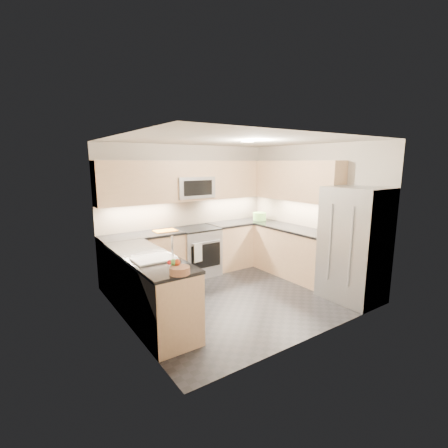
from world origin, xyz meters
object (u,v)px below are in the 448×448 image
at_px(utensil_bowl, 260,216).
at_px(cutting_board, 165,231).
at_px(gas_range, 197,252).
at_px(refrigerator, 354,245).
at_px(microwave, 193,187).
at_px(fruit_basket, 180,270).

distance_m(utensil_bowl, cutting_board, 2.16).
bearing_deg(cutting_board, gas_range, -2.34).
bearing_deg(gas_range, refrigerator, -59.12).
xyz_separation_m(microwave, utensil_bowl, (1.51, -0.20, -0.68)).
bearing_deg(fruit_basket, gas_range, 56.09).
relative_size(microwave, cutting_board, 1.93).
xyz_separation_m(gas_range, fruit_basket, (-1.48, -2.20, 0.53)).
bearing_deg(gas_range, fruit_basket, -123.91).
relative_size(gas_range, refrigerator, 0.51).
bearing_deg(microwave, utensil_bowl, -7.61).
height_order(gas_range, refrigerator, refrigerator).
bearing_deg(utensil_bowl, cutting_board, 177.25).
distance_m(microwave, refrigerator, 3.04).
bearing_deg(microwave, gas_range, -90.00).
bearing_deg(gas_range, utensil_bowl, -2.93).
bearing_deg(cutting_board, fruit_basket, -110.56).
xyz_separation_m(microwave, fruit_basket, (-1.48, -2.32, -0.72)).
bearing_deg(refrigerator, cutting_board, 130.50).
bearing_deg(gas_range, cutting_board, 177.66).
distance_m(utensil_bowl, fruit_basket, 3.67).
bearing_deg(cutting_board, utensil_bowl, -2.75).
bearing_deg(utensil_bowl, fruit_basket, -144.67).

